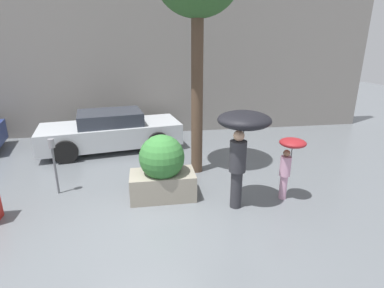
{
  "coord_description": "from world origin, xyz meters",
  "views": [
    {
      "loc": [
        0.14,
        -5.06,
        3.31
      ],
      "look_at": [
        1.18,
        1.6,
        1.05
      ],
      "focal_mm": 28.0,
      "sensor_mm": 36.0,
      "label": 1
    }
  ],
  "objects_px": {
    "person_adult": "(243,132)",
    "parking_meter": "(53,155)",
    "person_child": "(289,156)",
    "planter_box": "(162,169)",
    "parked_car_near": "(111,131)"
  },
  "relations": [
    {
      "from": "person_child",
      "to": "person_adult",
      "type": "bearing_deg",
      "value": -125.48
    },
    {
      "from": "person_child",
      "to": "parking_meter",
      "type": "xyz_separation_m",
      "value": [
        -5.08,
        1.07,
        -0.08
      ]
    },
    {
      "from": "planter_box",
      "to": "person_child",
      "type": "xyz_separation_m",
      "value": [
        2.69,
        -0.52,
        0.34
      ]
    },
    {
      "from": "parked_car_near",
      "to": "parking_meter",
      "type": "relative_size",
      "value": 3.48
    },
    {
      "from": "person_adult",
      "to": "person_child",
      "type": "xyz_separation_m",
      "value": [
        1.09,
        0.07,
        -0.6
      ]
    },
    {
      "from": "planter_box",
      "to": "parking_meter",
      "type": "xyz_separation_m",
      "value": [
        -2.39,
        0.55,
        0.25
      ]
    },
    {
      "from": "person_adult",
      "to": "parking_meter",
      "type": "relative_size",
      "value": 1.55
    },
    {
      "from": "planter_box",
      "to": "person_adult",
      "type": "height_order",
      "value": "person_adult"
    },
    {
      "from": "person_adult",
      "to": "person_child",
      "type": "bearing_deg",
      "value": -32.54
    },
    {
      "from": "parked_car_near",
      "to": "parking_meter",
      "type": "xyz_separation_m",
      "value": [
        -0.94,
        -3.03,
        0.35
      ]
    },
    {
      "from": "person_adult",
      "to": "parking_meter",
      "type": "bearing_deg",
      "value": 127.56
    },
    {
      "from": "person_child",
      "to": "parking_meter",
      "type": "distance_m",
      "value": 5.2
    },
    {
      "from": "planter_box",
      "to": "parking_meter",
      "type": "height_order",
      "value": "planter_box"
    },
    {
      "from": "planter_box",
      "to": "person_adult",
      "type": "distance_m",
      "value": 1.95
    },
    {
      "from": "planter_box",
      "to": "parked_car_near",
      "type": "distance_m",
      "value": 3.86
    }
  ]
}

